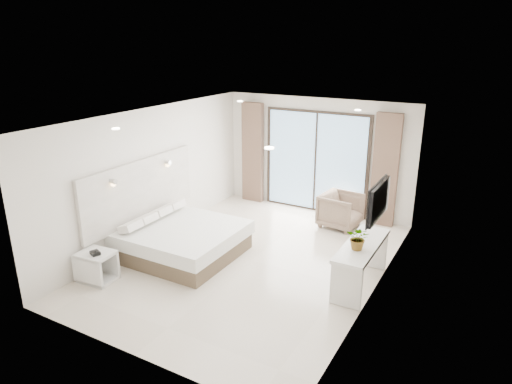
{
  "coord_description": "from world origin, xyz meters",
  "views": [
    {
      "loc": [
        3.84,
        -6.68,
        3.96
      ],
      "look_at": [
        -0.12,
        0.4,
        1.22
      ],
      "focal_mm": 32.0,
      "sensor_mm": 36.0,
      "label": 1
    }
  ],
  "objects_px": {
    "armchair": "(341,209)",
    "bed": "(182,240)",
    "nightstand": "(97,267)",
    "console_desk": "(361,255)"
  },
  "relations": [
    {
      "from": "armchair",
      "to": "bed",
      "type": "bearing_deg",
      "value": 148.32
    },
    {
      "from": "nightstand",
      "to": "armchair",
      "type": "height_order",
      "value": "armchair"
    },
    {
      "from": "bed",
      "to": "armchair",
      "type": "relative_size",
      "value": 2.47
    },
    {
      "from": "nightstand",
      "to": "armchair",
      "type": "xyz_separation_m",
      "value": [
        2.83,
        4.33,
        0.15
      ]
    },
    {
      "from": "console_desk",
      "to": "armchair",
      "type": "height_order",
      "value": "armchair"
    },
    {
      "from": "bed",
      "to": "nightstand",
      "type": "xyz_separation_m",
      "value": [
        -0.65,
        -1.51,
        -0.04
      ]
    },
    {
      "from": "console_desk",
      "to": "bed",
      "type": "bearing_deg",
      "value": -170.93
    },
    {
      "from": "bed",
      "to": "console_desk",
      "type": "height_order",
      "value": "console_desk"
    },
    {
      "from": "bed",
      "to": "nightstand",
      "type": "relative_size",
      "value": 3.34
    },
    {
      "from": "console_desk",
      "to": "armchair",
      "type": "bearing_deg",
      "value": 116.57
    }
  ]
}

